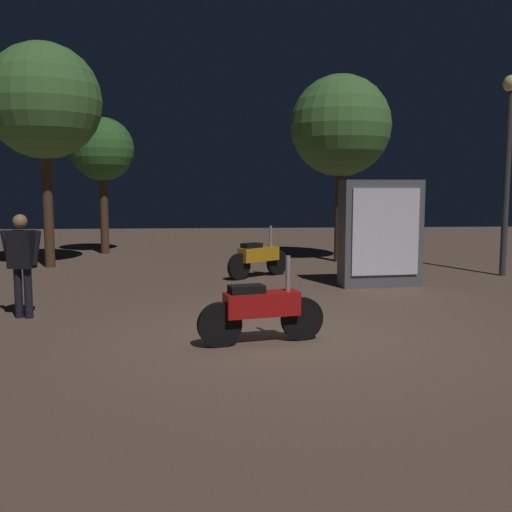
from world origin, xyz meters
The scene contains 9 objects.
ground_plane centered at (0.00, 0.00, 0.00)m, with size 40.00×40.00×0.00m, color brown.
motorcycle_red_foreground centered at (-0.42, -0.35, 0.44)m, with size 1.64×0.52×1.11m.
motorcycle_orange_parked_left centered at (-0.04, 5.10, 0.44)m, with size 1.39×1.07×1.11m.
person_rider_beside centered at (-3.89, 1.38, 0.93)m, with size 0.66×0.32×1.57m.
streetlamp_near centered at (5.38, 4.96, 2.81)m, with size 0.36×0.36×4.34m.
tree_left_bg centered at (-4.18, 9.95, 2.98)m, with size 1.82×1.82×3.93m.
tree_center_bg centered at (-5.00, 7.09, 3.96)m, with size 2.73×2.73×5.34m.
tree_right_bg centered at (2.27, 7.66, 3.49)m, with size 2.58×2.58×4.80m.
kiosk_billboard centered at (2.28, 3.80, 1.05)m, with size 1.64×0.68×2.10m.
Camera 1 is at (-1.03, -7.73, 2.01)m, focal length 41.94 mm.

